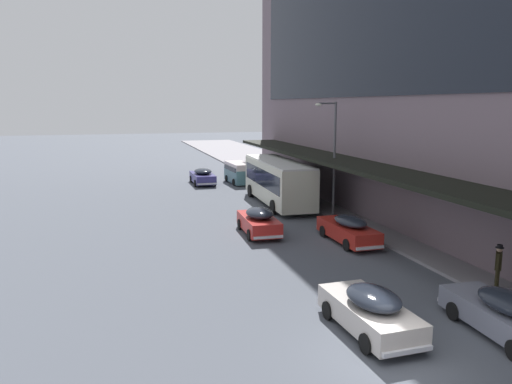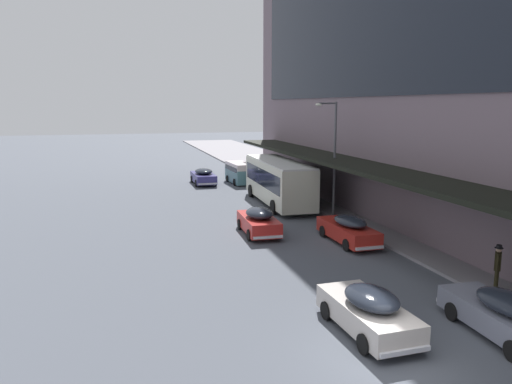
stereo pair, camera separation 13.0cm
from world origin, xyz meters
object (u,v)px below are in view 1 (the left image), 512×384
object	(u,v)px
sedan_second_mid	(203,176)
sedan_trailing_mid	(348,229)
sedan_lead_mid	(259,221)
sedan_oncoming_rear	(506,315)
transit_bus_kerbside_front	(278,180)
vw_van	(239,172)
sedan_trailing_near	(370,310)
street_lamp	(332,151)
pedestrian_at_kerb	(498,265)

from	to	relation	value
sedan_second_mid	sedan_trailing_mid	bearing A→B (deg)	-79.76
sedan_lead_mid	sedan_oncoming_rear	bearing A→B (deg)	-74.86
transit_bus_kerbside_front	vw_van	xyz separation A→B (m)	(-0.27, 10.87, -0.80)
sedan_oncoming_rear	vw_van	world-z (taller)	vw_van
sedan_trailing_near	vw_van	world-z (taller)	vw_van
street_lamp	sedan_second_mid	bearing A→B (deg)	109.66
sedan_trailing_near	street_lamp	xyz separation A→B (m)	(5.95, 16.08, 3.66)
sedan_second_mid	transit_bus_kerbside_front	bearing A→B (deg)	-71.65
sedan_second_mid	street_lamp	xyz separation A→B (m)	(5.74, -16.08, 3.68)
sedan_lead_mid	vw_van	xyz separation A→B (m)	(3.56, 18.82, 0.32)
sedan_trailing_near	sedan_trailing_mid	bearing A→B (deg)	67.18
sedan_second_mid	sedan_lead_mid	distance (m)	19.08
sedan_oncoming_rear	sedan_lead_mid	bearing A→B (deg)	105.14
sedan_second_mid	sedan_lead_mid	world-z (taller)	sedan_lead_mid
transit_bus_kerbside_front	sedan_oncoming_rear	size ratio (longest dim) A/B	2.11
sedan_trailing_near	pedestrian_at_kerb	xyz separation A→B (m)	(6.50, 1.67, 0.41)
sedan_trailing_near	sedan_oncoming_rear	bearing A→B (deg)	-20.49
street_lamp	vw_van	bearing A→B (deg)	98.36
sedan_second_mid	sedan_trailing_near	size ratio (longest dim) A/B	1.04
pedestrian_at_kerb	sedan_trailing_mid	bearing A→B (deg)	105.38
sedan_trailing_near	street_lamp	distance (m)	17.53
sedan_lead_mid	pedestrian_at_kerb	xyz separation A→B (m)	(6.43, -11.40, 0.40)
sedan_lead_mid	sedan_trailing_near	bearing A→B (deg)	-90.31
sedan_oncoming_rear	pedestrian_at_kerb	distance (m)	4.05
vw_van	sedan_trailing_mid	bearing A→B (deg)	-88.48
sedan_oncoming_rear	street_lamp	world-z (taller)	street_lamp
sedan_oncoming_rear	sedan_trailing_mid	bearing A→B (deg)	89.02
sedan_lead_mid	street_lamp	size ratio (longest dim) A/B	0.60
transit_bus_kerbside_front	vw_van	world-z (taller)	transit_bus_kerbside_front
transit_bus_kerbside_front	vw_van	bearing A→B (deg)	91.45
sedan_trailing_mid	pedestrian_at_kerb	distance (m)	8.66
sedan_second_mid	street_lamp	distance (m)	17.46
sedan_second_mid	vw_van	xyz separation A→B (m)	(3.42, -0.26, 0.34)
vw_van	transit_bus_kerbside_front	bearing A→B (deg)	-88.55
vw_van	street_lamp	world-z (taller)	street_lamp
transit_bus_kerbside_front	sedan_second_mid	xyz separation A→B (m)	(-3.69, 11.14, -1.14)
sedan_trailing_near	vw_van	size ratio (longest dim) A/B	0.96
vw_van	pedestrian_at_kerb	xyz separation A→B (m)	(2.87, -30.22, 0.08)
transit_bus_kerbside_front	pedestrian_at_kerb	distance (m)	19.53
sedan_trailing_near	vw_van	bearing A→B (deg)	83.50
sedan_oncoming_rear	vw_van	size ratio (longest dim) A/B	1.07
sedan_trailing_near	sedan_oncoming_rear	xyz separation A→B (m)	(4.01, -1.50, -0.01)
transit_bus_kerbside_front	sedan_trailing_mid	world-z (taller)	transit_bus_kerbside_front
sedan_lead_mid	sedan_oncoming_rear	xyz separation A→B (m)	(3.94, -14.57, -0.02)
sedan_trailing_mid	sedan_oncoming_rear	xyz separation A→B (m)	(-0.20, -11.51, 0.01)
sedan_second_mid	pedestrian_at_kerb	xyz separation A→B (m)	(6.29, -30.48, 0.43)
pedestrian_at_kerb	street_lamp	bearing A→B (deg)	92.18
transit_bus_kerbside_front	sedan_lead_mid	distance (m)	8.89
sedan_trailing_mid	sedan_lead_mid	distance (m)	5.15
sedan_second_mid	street_lamp	world-z (taller)	street_lamp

